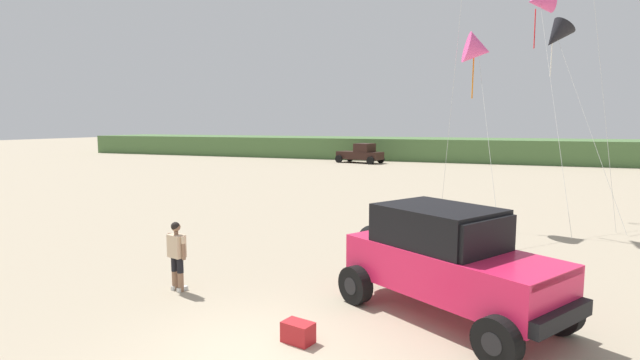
% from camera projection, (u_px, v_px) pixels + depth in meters
% --- Properties ---
extents(ground_plane, '(220.00, 220.00, 0.00)m').
position_uv_depth(ground_plane, '(257.00, 354.00, 8.34)').
color(ground_plane, tan).
extents(dune_ridge, '(90.00, 9.21, 2.33)m').
position_uv_depth(dune_ridge, '(439.00, 149.00, 53.57)').
color(dune_ridge, '#4C703D').
rests_on(dune_ridge, ground_plane).
extents(jeep, '(4.97, 4.28, 2.26)m').
position_uv_depth(jeep, '(448.00, 260.00, 9.85)').
color(jeep, '#EA2151').
rests_on(jeep, ground_plane).
extents(person_watching, '(0.61, 0.38, 1.67)m').
position_uv_depth(person_watching, '(177.00, 252.00, 11.40)').
color(person_watching, '#8C664C').
rests_on(person_watching, ground_plane).
extents(cooler_box, '(0.63, 0.48, 0.38)m').
position_uv_depth(cooler_box, '(298.00, 332.00, 8.76)').
color(cooler_box, '#B21E23').
rests_on(cooler_box, ground_plane).
extents(distant_pickup, '(4.93, 3.41, 1.98)m').
position_uv_depth(distant_pickup, '(361.00, 154.00, 48.78)').
color(distant_pickup, black).
rests_on(distant_pickup, ground_plane).
extents(kite_blue_swept, '(1.87, 5.05, 7.56)m').
position_uv_depth(kite_blue_swept, '(478.00, 50.00, 18.40)').
color(kite_blue_swept, '#E04C93').
rests_on(kite_blue_swept, ground_plane).
extents(kite_yellow_diamond, '(3.22, 4.80, 8.45)m').
position_uv_depth(kite_yellow_diamond, '(556.00, 36.00, 20.54)').
color(kite_yellow_diamond, black).
rests_on(kite_yellow_diamond, ground_plane).
extents(kite_pink_ribbon, '(1.88, 6.64, 10.00)m').
position_uv_depth(kite_pink_ribbon, '(540.00, 1.00, 21.22)').
color(kite_pink_ribbon, '#E04C93').
rests_on(kite_pink_ribbon, ground_plane).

